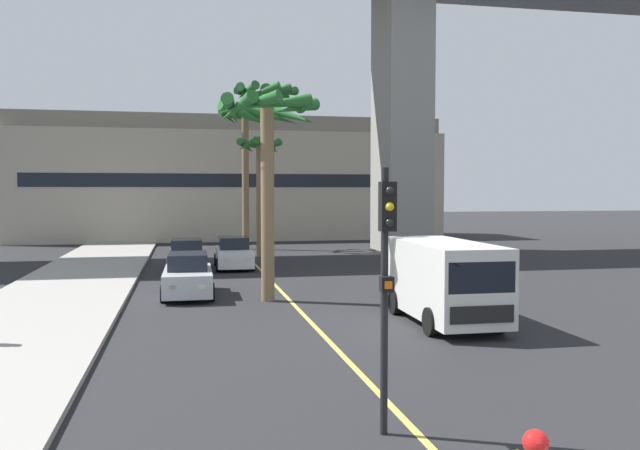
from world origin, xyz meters
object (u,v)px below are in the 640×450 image
(car_queue_front, at_px, (234,254))
(traffic_light_median_near, at_px, (386,264))
(palm_tree_mid_median, at_px, (267,134))
(palm_tree_far_median, at_px, (266,122))
(palm_tree_farthest_median, at_px, (245,138))
(delivery_van, at_px, (444,279))
(palm_tree_near_median, at_px, (259,160))
(car_queue_second, at_px, (187,257))
(car_queue_third, at_px, (188,276))

(car_queue_front, bearing_deg, traffic_light_median_near, -88.27)
(palm_tree_mid_median, height_order, palm_tree_far_median, palm_tree_far_median)
(palm_tree_far_median, bearing_deg, car_queue_front, 169.97)
(car_queue_front, xyz_separation_m, palm_tree_far_median, (1.60, -0.28, 6.47))
(car_queue_front, relative_size, traffic_light_median_near, 0.98)
(traffic_light_median_near, distance_m, palm_tree_farthest_median, 33.81)
(delivery_van, height_order, palm_tree_near_median, palm_tree_near_median)
(car_queue_second, relative_size, palm_tree_mid_median, 0.57)
(car_queue_front, bearing_deg, car_queue_third, -105.21)
(car_queue_third, bearing_deg, palm_tree_farthest_median, 78.57)
(car_queue_third, bearing_deg, car_queue_front, 74.79)
(car_queue_second, bearing_deg, delivery_van, -62.00)
(palm_tree_mid_median, relative_size, palm_tree_farthest_median, 0.77)
(traffic_light_median_near, height_order, palm_tree_farthest_median, palm_tree_farthest_median)
(car_queue_second, distance_m, palm_tree_mid_median, 10.53)
(car_queue_front, distance_m, palm_tree_mid_median, 11.24)
(car_queue_front, relative_size, car_queue_second, 1.00)
(car_queue_third, height_order, palm_tree_mid_median, palm_tree_mid_median)
(palm_tree_near_median, distance_m, palm_tree_mid_median, 15.61)
(delivery_van, height_order, palm_tree_far_median, palm_tree_far_median)
(car_queue_second, height_order, palm_tree_far_median, palm_tree_far_median)
(car_queue_front, distance_m, palm_tree_far_median, 6.67)
(delivery_van, distance_m, palm_tree_farthest_median, 26.30)
(palm_tree_far_median, bearing_deg, delivery_van, -76.93)
(car_queue_second, height_order, palm_tree_mid_median, palm_tree_mid_median)
(palm_tree_mid_median, bearing_deg, palm_tree_near_median, 84.57)
(delivery_van, xyz_separation_m, palm_tree_far_median, (-3.38, 14.56, 5.91))
(traffic_light_median_near, bearing_deg, palm_tree_far_median, 87.71)
(traffic_light_median_near, height_order, palm_tree_near_median, palm_tree_near_median)
(car_queue_third, relative_size, palm_tree_mid_median, 0.58)
(traffic_light_median_near, bearing_deg, car_queue_third, 101.45)
(car_queue_third, bearing_deg, delivery_van, -41.91)
(delivery_van, bearing_deg, palm_tree_far_median, 103.07)
(delivery_van, relative_size, traffic_light_median_near, 1.26)
(palm_tree_farthest_median, bearing_deg, car_queue_second, -108.06)
(car_queue_front, relative_size, palm_tree_far_median, 0.45)
(palm_tree_far_median, bearing_deg, car_queue_third, -115.63)
(car_queue_second, height_order, palm_tree_near_median, palm_tree_near_median)
(car_queue_second, bearing_deg, car_queue_third, -89.93)
(car_queue_front, bearing_deg, palm_tree_mid_median, -87.47)
(traffic_light_median_near, height_order, palm_tree_mid_median, palm_tree_mid_median)
(delivery_van, xyz_separation_m, palm_tree_mid_median, (-4.53, 4.82, 4.51))
(car_queue_front, height_order, palm_tree_mid_median, palm_tree_mid_median)
(palm_tree_near_median, bearing_deg, car_queue_third, -106.81)
(car_queue_front, bearing_deg, palm_tree_near_median, 70.82)
(car_queue_second, xyz_separation_m, traffic_light_median_near, (2.97, -21.76, 1.99))
(car_queue_front, height_order, car_queue_third, same)
(car_queue_front, relative_size, car_queue_third, 1.00)
(car_queue_second, xyz_separation_m, palm_tree_farthest_median, (3.83, 11.74, 6.53))
(traffic_light_median_near, height_order, palm_tree_far_median, palm_tree_far_median)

